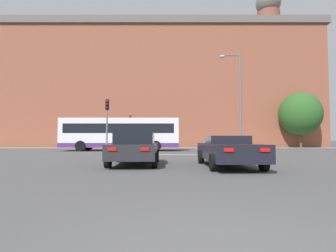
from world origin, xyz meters
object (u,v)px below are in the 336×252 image
at_px(traffic_light_near_left, 107,117).
at_px(car_saloon_left, 135,148).
at_px(car_roadster_right, 228,150).
at_px(traffic_light_far_left, 130,126).
at_px(street_lamp_junction, 237,93).
at_px(bus_crossing_lead, 121,133).
at_px(pedestrian_waiting, 137,140).

bearing_deg(traffic_light_near_left, car_saloon_left, -68.74).
bearing_deg(car_roadster_right, traffic_light_far_left, 106.59).
xyz_separation_m(car_saloon_left, car_roadster_right, (3.99, -0.86, -0.09)).
relative_size(car_roadster_right, street_lamp_junction, 0.61).
bearing_deg(bus_crossing_lead, traffic_light_far_left, 1.90).
bearing_deg(car_roadster_right, pedestrian_waiting, 104.73).
height_order(car_saloon_left, street_lamp_junction, street_lamp_junction).
distance_m(car_saloon_left, pedestrian_waiting, 22.37).
bearing_deg(car_saloon_left, street_lamp_junction, 51.08).
height_order(car_saloon_left, car_roadster_right, car_saloon_left).
distance_m(traffic_light_far_left, street_lamp_junction, 17.16).
xyz_separation_m(bus_crossing_lead, pedestrian_waiting, (0.60, 8.18, -0.71)).
relative_size(car_saloon_left, traffic_light_far_left, 1.04).
xyz_separation_m(bus_crossing_lead, traffic_light_near_left, (-0.01, -5.78, 1.13)).
relative_size(car_saloon_left, bus_crossing_lead, 0.39).
relative_size(traffic_light_near_left, pedestrian_waiting, 2.48).
distance_m(street_lamp_junction, pedestrian_waiting, 16.80).
relative_size(bus_crossing_lead, pedestrian_waiting, 6.72).
bearing_deg(street_lamp_junction, car_roadster_right, -107.19).
height_order(car_roadster_right, traffic_light_far_left, traffic_light_far_left).
bearing_deg(street_lamp_junction, car_saloon_left, -128.03).
distance_m(bus_crossing_lead, traffic_light_near_left, 5.89).
height_order(car_saloon_left, bus_crossing_lead, bus_crossing_lead).
xyz_separation_m(car_saloon_left, street_lamp_junction, (7.04, 9.00, 4.04)).
bearing_deg(bus_crossing_lead, traffic_light_near_left, 179.95).
distance_m(car_roadster_right, pedestrian_waiting, 24.01).
bearing_deg(traffic_light_far_left, car_saloon_left, -81.16).
height_order(car_saloon_left, pedestrian_waiting, pedestrian_waiting).
height_order(car_roadster_right, pedestrian_waiting, pedestrian_waiting).
bearing_deg(bus_crossing_lead, street_lamp_junction, -116.19).
distance_m(car_roadster_right, traffic_light_near_left, 11.82).
bearing_deg(traffic_light_far_left, traffic_light_near_left, -88.90).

